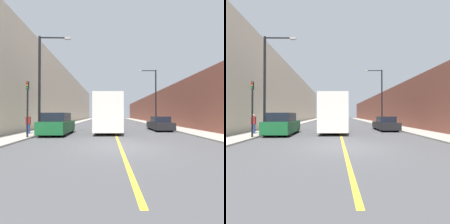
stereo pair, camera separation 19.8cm
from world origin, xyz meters
TOP-DOWN VIEW (x-y plane):
  - ground_plane at (0.00, 0.00)m, footprint 200.00×200.00m
  - sidewalk_left at (-7.41, 30.00)m, footprint 2.59×72.00m
  - sidewalk_right at (7.41, 30.00)m, footprint 2.59×72.00m
  - building_row_left at (-10.71, 30.00)m, footprint 4.00×72.00m
  - building_row_right at (10.71, 30.00)m, footprint 4.00×72.00m
  - road_center_line at (0.00, 30.00)m, footprint 0.16×72.00m
  - bus at (-0.65, 10.70)m, footprint 2.43×12.87m
  - parked_suv_left at (-4.92, 5.73)m, footprint 2.05×4.56m
  - car_right_near at (4.88, 9.41)m, footprint 1.84×4.49m
  - street_lamp_left at (-6.19, 5.62)m, footprint 2.72×0.24m
  - street_lamp_right at (6.19, 16.47)m, footprint 2.72×0.24m
  - traffic_light at (-6.32, 3.26)m, footprint 0.16×0.18m
  - pedestrian at (-7.36, 5.66)m, footprint 0.36×0.23m

SIDE VIEW (x-z plane):
  - ground_plane at x=0.00m, z-range 0.00..0.00m
  - road_center_line at x=0.00m, z-range 0.00..0.01m
  - sidewalk_left at x=-7.41m, z-range 0.00..0.11m
  - sidewalk_right at x=7.41m, z-range 0.00..0.11m
  - car_right_near at x=4.88m, z-range -0.07..1.42m
  - parked_suv_left at x=-4.92m, z-range -0.07..1.78m
  - pedestrian at x=-7.36m, z-range 0.14..1.78m
  - bus at x=-0.65m, z-range 0.11..3.62m
  - traffic_light at x=-6.32m, z-range 0.29..4.22m
  - building_row_right at x=10.71m, z-range 0.00..6.08m
  - street_lamp_right at x=6.19m, z-range 0.67..8.84m
  - street_lamp_left at x=-6.19m, z-range 0.67..8.85m
  - building_row_left at x=-10.71m, z-range 0.00..10.49m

